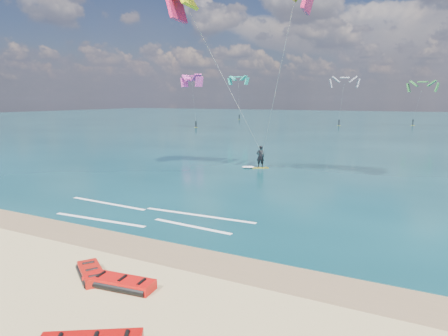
{
  "coord_description": "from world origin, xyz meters",
  "views": [
    {
      "loc": [
        12.85,
        -9.98,
        6.34
      ],
      "look_at": [
        3.62,
        8.0,
        2.81
      ],
      "focal_mm": 32.0,
      "sensor_mm": 36.0,
      "label": 1
    }
  ],
  "objects": [
    {
      "name": "packed_kite_left",
      "position": [
        3.89,
        -0.32,
        0.0
      ],
      "size": [
        2.81,
        1.4,
        0.39
      ],
      "primitive_type": null,
      "rotation": [
        0.0,
        0.0,
        0.12
      ],
      "color": "red",
      "rests_on": "ground"
    },
    {
      "name": "wet_sand_strip",
      "position": [
        0.0,
        3.0,
        0.0
      ],
      "size": [
        320.0,
        2.4,
        0.01
      ],
      "primitive_type": "cube",
      "color": "brown",
      "rests_on": "ground"
    },
    {
      "name": "sea",
      "position": [
        0.0,
        104.0,
        0.02
      ],
      "size": [
        320.0,
        200.0,
        0.04
      ],
      "primitive_type": "cube",
      "color": "#092E36",
      "rests_on": "ground"
    },
    {
      "name": "kitesurfer_main",
      "position": [
        0.01,
        19.52,
        8.77
      ],
      "size": [
        10.23,
        9.9,
        16.94
      ],
      "rotation": [
        0.0,
        0.0,
        0.56
      ],
      "color": "yellow",
      "rests_on": "sea"
    },
    {
      "name": "shoreline_foam",
      "position": [
        -0.52,
        6.86,
        0.04
      ],
      "size": [
        12.51,
        3.62,
        0.01
      ],
      "color": "white",
      "rests_on": "ground"
    },
    {
      "name": "distant_kites",
      "position": [
        -6.79,
        81.36,
        5.46
      ],
      "size": [
        80.95,
        38.73,
        12.46
      ],
      "color": "red",
      "rests_on": "ground"
    },
    {
      "name": "ground",
      "position": [
        0.0,
        40.0,
        0.0
      ],
      "size": [
        320.0,
        320.0,
        0.0
      ],
      "primitive_type": "plane",
      "color": "tan",
      "rests_on": "ground"
    },
    {
      "name": "packed_kite_mid",
      "position": [
        2.47,
        -0.19,
        0.0
      ],
      "size": [
        2.31,
        2.04,
        0.38
      ],
      "primitive_type": null,
      "rotation": [
        0.0,
        0.0,
        -0.6
      ],
      "color": "red",
      "rests_on": "ground"
    }
  ]
}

